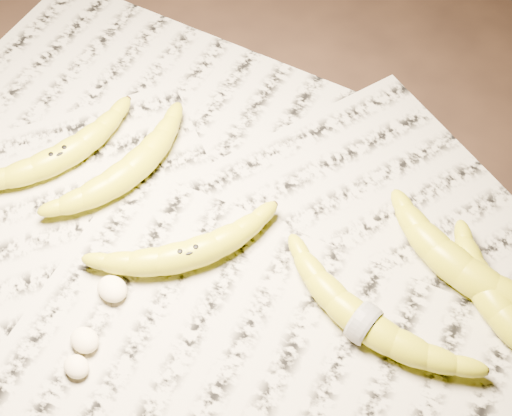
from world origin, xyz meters
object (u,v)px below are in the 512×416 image
Objects in this scene: banana_center at (188,253)px; banana_upper_b at (465,270)px; banana_left_a at (59,156)px; banana_taped at (364,322)px; banana_upper_a at (503,312)px; banana_left_b at (130,169)px.

banana_upper_b is at bearing -23.00° from banana_center.
banana_left_a is 0.91× the size of banana_taped.
banana_taped is 1.13× the size of banana_upper_a.
banana_left_a is 0.98× the size of banana_upper_b.
banana_taped is 1.08× the size of banana_upper_b.
banana_center is at bearing -141.81° from banana_upper_b.
banana_left_b and banana_taped have the same top height.
banana_taped is at bearing -115.16° from banana_upper_a.
banana_left_a is 0.49m from banana_upper_b.
banana_left_a is 1.02× the size of banana_upper_a.
banana_upper_b is (0.25, 0.17, 0.00)m from banana_center.
banana_upper_a reaches higher than banana_center.
banana_upper_a is at bearing -12.96° from banana_upper_b.
banana_center is 1.00× the size of banana_upper_a.
banana_taped is 0.13m from banana_upper_b.
banana_upper_a is 0.96× the size of banana_upper_b.
banana_left_a is 0.54m from banana_upper_a.
banana_upper_a is (0.30, 0.15, 0.00)m from banana_center.
banana_left_b is 0.98× the size of banana_upper_a.
banana_upper_a is at bearing 43.94° from banana_taped.
banana_upper_a reaches higher than banana_left_a.
banana_upper_a is at bearing -30.67° from banana_center.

